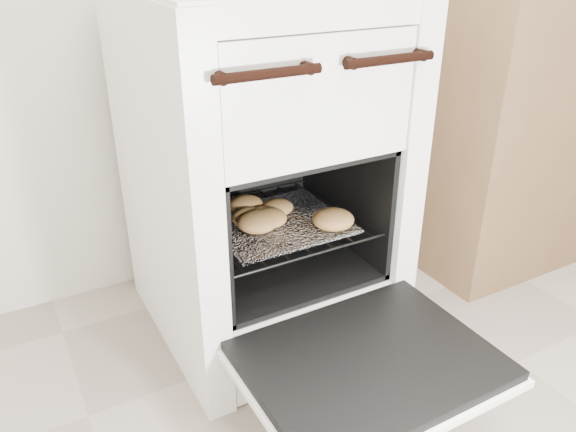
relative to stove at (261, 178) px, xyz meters
name	(u,v)px	position (x,y,z in m)	size (l,w,h in m)	color
stove	(261,178)	(0.00, 0.00, 0.00)	(0.57, 0.64, 0.88)	white
oven_door	(369,363)	(0.00, -0.48, -0.24)	(0.51, 0.40, 0.04)	black
oven_rack	(273,222)	(0.00, -0.06, -0.10)	(0.42, 0.40, 0.01)	black
foil_sheet	(277,223)	(0.00, -0.08, -0.09)	(0.32, 0.29, 0.01)	white
baked_rolls	(273,216)	(-0.01, -0.09, -0.07)	(0.30, 0.32, 0.05)	#B48B48
counter	(520,112)	(1.01, 0.06, 0.02)	(0.90, 0.60, 0.90)	brown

